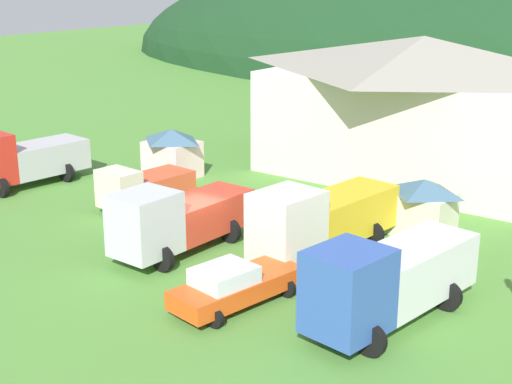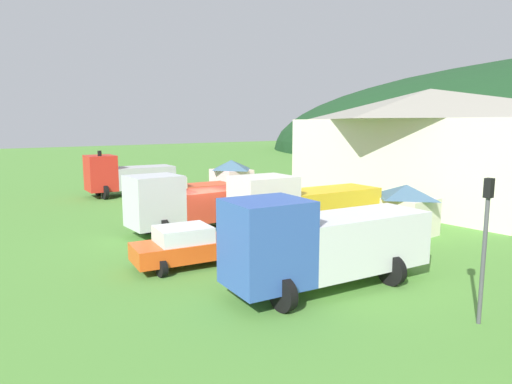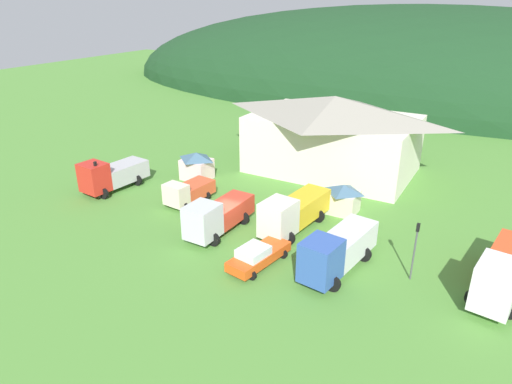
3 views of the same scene
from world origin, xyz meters
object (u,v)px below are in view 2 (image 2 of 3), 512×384
object	(u,v)px
play_shed_pink	(231,178)
service_pickup_orange	(195,245)
play_shed_cream	(405,209)
heavy_rig_striped	(300,207)
traffic_light_east	(485,236)
crane_truck_red	(125,175)
box_truck_blue	(320,242)
depot_building	(428,145)
traffic_cone_mid_row	(391,264)
light_truck_cream	(191,192)
traffic_light_west	(100,169)
traffic_cone_near_pickup	(225,223)
tow_truck_silver	(186,203)

from	to	relation	value
play_shed_pink	service_pickup_orange	xyz separation A→B (m)	(13.87, -11.44, -0.67)
play_shed_cream	service_pickup_orange	xyz separation A→B (m)	(-2.18, -11.37, -0.53)
play_shed_cream	heavy_rig_striped	bearing A→B (deg)	-113.65
service_pickup_orange	traffic_light_east	bearing A→B (deg)	119.90
crane_truck_red	traffic_light_east	world-z (taller)	traffic_light_east
box_truck_blue	play_shed_cream	bearing A→B (deg)	-154.81
depot_building	traffic_cone_mid_row	xyz separation A→B (m)	(7.51, -14.42, -4.23)
depot_building	heavy_rig_striped	bearing A→B (deg)	-80.71
play_shed_cream	light_truck_cream	xyz separation A→B (m)	(-13.13, -5.30, -0.20)
play_shed_cream	traffic_light_west	distance (m)	22.77
light_truck_cream	traffic_cone_mid_row	size ratio (longest dim) A/B	8.33
light_truck_cream	traffic_cone_mid_row	bearing A→B (deg)	96.48
play_shed_cream	heavy_rig_striped	xyz separation A→B (m)	(-2.34, -5.35, 0.35)
play_shed_cream	light_truck_cream	distance (m)	14.16
play_shed_pink	service_pickup_orange	bearing A→B (deg)	-39.52
light_truck_cream	traffic_cone_near_pickup	size ratio (longest dim) A/B	11.25
depot_building	traffic_light_east	world-z (taller)	depot_building
depot_building	play_shed_pink	world-z (taller)	depot_building
play_shed_cream	light_truck_cream	bearing A→B (deg)	-158.02
traffic_light_west	service_pickup_orange	bearing A→B (deg)	-8.14
play_shed_cream	heavy_rig_striped	size ratio (longest dim) A/B	0.35
light_truck_cream	tow_truck_silver	world-z (taller)	tow_truck_silver
heavy_rig_striped	traffic_cone_near_pickup	distance (m)	6.04
depot_building	traffic_cone_near_pickup	xyz separation A→B (m)	(-3.34, -15.44, -4.23)
box_truck_blue	traffic_light_west	world-z (taller)	traffic_light_west
play_shed_pink	traffic_cone_mid_row	size ratio (longest dim) A/B	5.00
heavy_rig_striped	service_pickup_orange	bearing A→B (deg)	8.02
depot_building	traffic_cone_mid_row	bearing A→B (deg)	-62.48
heavy_rig_striped	traffic_cone_mid_row	world-z (taller)	heavy_rig_striped
box_truck_blue	traffic_light_east	bearing A→B (deg)	116.91
box_truck_blue	traffic_cone_near_pickup	xyz separation A→B (m)	(-11.03, 3.40, -1.71)
service_pickup_orange	play_shed_cream	bearing A→B (deg)	178.55
traffic_light_east	traffic_cone_mid_row	size ratio (longest dim) A/B	6.85
depot_building	service_pickup_orange	xyz separation A→B (m)	(2.59, -20.88, -3.40)
heavy_rig_striped	traffic_cone_mid_row	xyz separation A→B (m)	(5.08, 0.44, -1.71)
play_shed_cream	box_truck_blue	xyz separation A→B (m)	(2.92, -9.33, 0.36)
play_shed_pink	heavy_rig_striped	bearing A→B (deg)	-21.56
tow_truck_silver	service_pickup_orange	world-z (taller)	tow_truck_silver
play_shed_cream	play_shed_pink	distance (m)	16.05
crane_truck_red	traffic_cone_near_pickup	size ratio (longest dim) A/B	15.32
play_shed_cream	tow_truck_silver	xyz separation A→B (m)	(-7.45, -8.83, 0.24)
box_truck_blue	depot_building	bearing A→B (deg)	-149.97
tow_truck_silver	traffic_cone_mid_row	world-z (taller)	tow_truck_silver
heavy_rig_striped	traffic_light_east	size ratio (longest dim) A/B	1.90
service_pickup_orange	tow_truck_silver	bearing A→B (deg)	-106.33
play_shed_pink	box_truck_blue	xyz separation A→B (m)	(18.97, -9.40, 0.21)
crane_truck_red	box_truck_blue	world-z (taller)	box_truck_blue
light_truck_cream	box_truck_blue	xyz separation A→B (m)	(16.05, -4.03, 0.56)
play_shed_cream	heavy_rig_striped	world-z (taller)	heavy_rig_striped
box_truck_blue	service_pickup_orange	distance (m)	5.56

